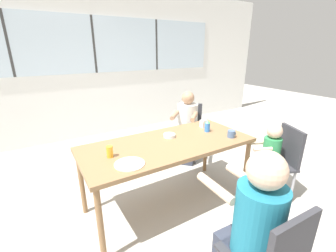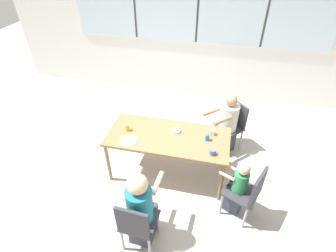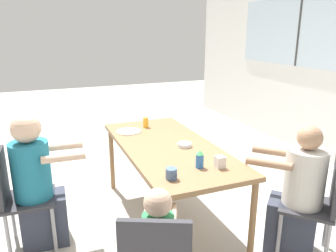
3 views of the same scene
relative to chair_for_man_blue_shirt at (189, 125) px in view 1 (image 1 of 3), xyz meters
name	(u,v)px [view 1 (image 1 of 3)]	position (x,y,z in m)	size (l,w,h in m)	color
ground_plane	(168,203)	(-0.94, -0.90, -0.51)	(16.00, 16.00, 0.00)	#B2ADA3
wall_back_with_windows	(95,63)	(-0.94, 1.73, 0.91)	(8.40, 0.08, 2.80)	silver
dining_table	(168,148)	(-0.94, -0.90, 0.19)	(1.77, 0.80, 0.76)	olive
chair_for_man_blue_shirt	(189,125)	(0.00, 0.00, 0.00)	(0.57, 0.57, 0.86)	#333338
chair_for_toddler	(281,157)	(0.24, -1.44, 0.00)	(0.53, 0.53, 0.86)	#333338
person_woman_green_shirt	(251,236)	(-1.00, -2.03, 0.01)	(0.35, 0.58, 1.15)	#333847
person_man_blue_shirt	(187,131)	(-0.12, -0.12, -0.03)	(0.62, 0.61, 1.09)	#333847
person_toddler	(267,164)	(0.10, -1.38, -0.07)	(0.39, 0.31, 0.92)	#333847
coffee_mug	(231,134)	(-0.27, -1.14, 0.29)	(0.09, 0.08, 0.08)	slate
sippy_cup	(207,126)	(-0.38, -0.86, 0.32)	(0.06, 0.06, 0.14)	blue
juice_glass	(110,152)	(-1.55, -0.91, 0.30)	(0.06, 0.06, 0.11)	gold
milk_carton_small	(203,124)	(-0.32, -0.72, 0.29)	(0.07, 0.07, 0.09)	silver
bowl_white_shallow	(169,135)	(-0.84, -0.78, 0.27)	(0.13, 0.13, 0.03)	silver
plate_tortillas	(130,164)	(-1.46, -1.13, 0.25)	(0.26, 0.26, 0.01)	beige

